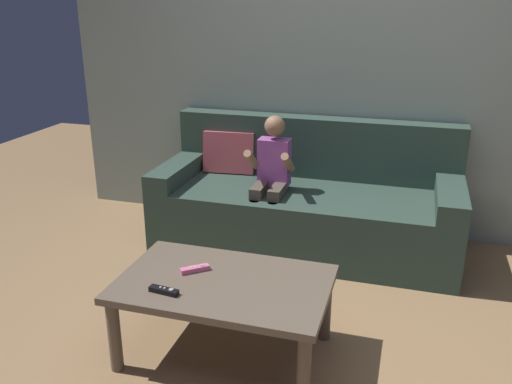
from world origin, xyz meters
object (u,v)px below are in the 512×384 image
Objects in this scene: game_remote_pink_near_edge at (195,269)px; game_remote_black_center at (164,291)px; person_seated_on_couch at (271,177)px; coffee_table at (224,291)px; couch at (305,204)px.

game_remote_black_center is at bearing -103.26° from game_remote_pink_near_edge.
person_seated_on_couch reaches higher than game_remote_black_center.
game_remote_black_center is (-0.13, -1.34, -0.12)m from person_seated_on_couch.
person_seated_on_couch is at bearing 84.49° from game_remote_black_center.
coffee_table is at bearing -85.66° from person_seated_on_couch.
game_remote_pink_near_edge is (-0.28, -1.29, 0.12)m from couch.
couch is at bearing 85.21° from coffee_table.
coffee_table is 6.89× the size of game_remote_black_center.
person_seated_on_couch reaches higher than couch.
person_seated_on_couch is at bearing 94.34° from coffee_table.
coffee_table is at bearing -94.79° from couch.
person_seated_on_couch is 1.18m from coffee_table.
coffee_table is at bearing 39.71° from game_remote_black_center.
person_seated_on_couch is at bearing -138.40° from couch.
game_remote_pink_near_edge is 0.91× the size of game_remote_black_center.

